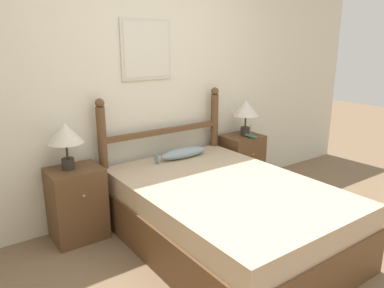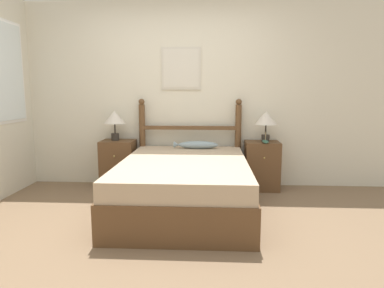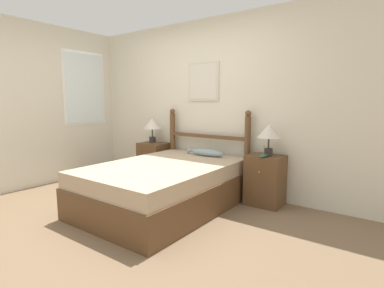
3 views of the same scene
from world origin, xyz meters
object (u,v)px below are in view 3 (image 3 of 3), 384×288
Objects in this scene: nightstand_left at (154,162)px; nightstand_right at (265,180)px; table_lamp_right at (269,132)px; model_boat at (264,155)px; table_lamp_left at (152,125)px; fish_pillow at (206,152)px; bed at (164,186)px.

nightstand_right is (1.97, 0.00, 0.00)m from nightstand_left.
table_lamp_right reaches higher than model_boat.
table_lamp_left is 1.89× the size of model_boat.
table_lamp_left is 0.69× the size of fish_pillow.
nightstand_left is 1.10× the size of fish_pillow.
table_lamp_right is (2.04, -0.03, 0.00)m from table_lamp_left.
table_lamp_left reaches higher than model_boat.
model_boat reaches higher than nightstand_right.
bed is 5.01× the size of table_lamp_right.
nightstand_left reaches higher than bed.
table_lamp_right is at bearing 3.18° from fish_pillow.
nightstand_left is 2.02m from model_boat.
fish_pillow reaches higher than nightstand_left.
fish_pillow reaches higher than bed.
table_lamp_left is 1.18m from fish_pillow.
nightstand_left is (-0.99, 0.86, 0.05)m from bed.
fish_pillow is at bearing -175.89° from nightstand_right.
table_lamp_right is at bearing -0.92° from table_lamp_left.
model_boat is (1.99, -0.12, 0.35)m from nightstand_left.
model_boat is (2.03, -0.14, -0.28)m from table_lamp_left.
fish_pillow is at bearing -3.33° from nightstand_left.
table_lamp_right reaches higher than nightstand_left.
table_lamp_left is 2.04m from table_lamp_right.
fish_pillow is at bearing -4.24° from table_lamp_left.
bed is 9.47× the size of model_boat.
table_lamp_right is at bearing 81.52° from model_boat.
model_boat is (-0.02, -0.11, -0.28)m from table_lamp_right.
table_lamp_left and table_lamp_right have the same top height.
table_lamp_right is 0.69× the size of fish_pillow.
nightstand_left and nightstand_right have the same top height.
nightstand_right is 2.10m from table_lamp_left.
model_boat is at bearing 36.51° from bed.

